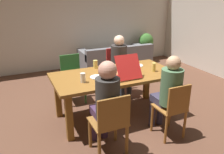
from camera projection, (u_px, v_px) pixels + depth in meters
name	position (u px, v px, depth m)	size (l,w,h in m)	color
ground_plane	(114.00, 115.00, 4.03)	(20.00, 20.00, 0.00)	brown
back_wall	(66.00, 14.00, 6.13)	(6.66, 0.12, 2.99)	beige
side_wall_right	(222.00, 16.00, 5.59)	(0.12, 5.21, 2.99)	beige
dining_table	(114.00, 80.00, 3.80)	(2.01, 1.00, 0.77)	brown
chair_0	(110.00, 123.00, 2.90)	(0.45, 0.41, 0.87)	#8E5E29
person_0	(106.00, 100.00, 2.93)	(0.31, 0.52, 1.27)	#442D4C
chair_1	(117.00, 69.00, 4.84)	(0.39, 0.45, 0.94)	red
person_1	(120.00, 61.00, 4.64)	(0.33, 0.53, 1.24)	#373E4B
chair_2	(173.00, 108.00, 3.26)	(0.38, 0.40, 0.86)	#996129
person_2	(168.00, 90.00, 3.30)	(0.31, 0.50, 1.23)	#383349
chair_3	(72.00, 76.00, 4.46)	(0.40, 0.41, 0.90)	#2E6931
pizza_box_0	(122.00, 71.00, 3.73)	(0.39, 0.60, 0.36)	red
plate_0	(137.00, 65.00, 4.18)	(0.23, 0.23, 0.01)	white
plate_1	(97.00, 77.00, 3.61)	(0.22, 0.22, 0.01)	white
drinking_glass_0	(154.00, 67.00, 3.86)	(0.07, 0.07, 0.15)	#E0C459
drinking_glass_1	(95.00, 64.00, 4.03)	(0.08, 0.08, 0.14)	#DAC161
drinking_glass_2	(83.00, 78.00, 3.38)	(0.08, 0.08, 0.15)	silver
couch	(115.00, 60.00, 6.35)	(1.91, 0.90, 0.71)	slate
potted_plant	(146.00, 45.00, 7.05)	(0.44, 0.44, 0.87)	gray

